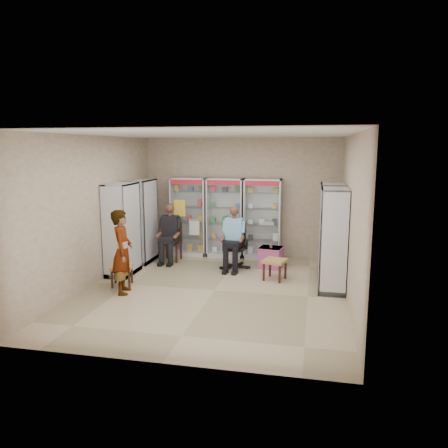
% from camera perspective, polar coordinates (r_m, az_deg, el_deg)
% --- Properties ---
extents(floor, '(6.00, 6.00, 0.00)m').
position_cam_1_polar(floor, '(8.65, -1.23, -8.65)').
color(floor, tan).
rests_on(floor, ground).
extents(room_shell, '(5.02, 6.02, 3.01)m').
position_cam_1_polar(room_shell, '(8.23, -1.28, 4.45)').
color(room_shell, '#C0A98E').
rests_on(room_shell, ground).
extents(cabinet_back_left, '(0.90, 0.50, 2.00)m').
position_cam_1_polar(cabinet_back_left, '(11.30, -4.54, 0.98)').
color(cabinet_back_left, '#B7BABF').
rests_on(cabinet_back_left, floor).
extents(cabinet_back_mid, '(0.90, 0.50, 2.00)m').
position_cam_1_polar(cabinet_back_mid, '(11.08, 0.18, 0.83)').
color(cabinet_back_mid, '#ADAEB4').
rests_on(cabinet_back_mid, floor).
extents(cabinet_back_right, '(0.90, 0.50, 2.00)m').
position_cam_1_polar(cabinet_back_right, '(10.93, 5.07, 0.66)').
color(cabinet_back_right, '#B4B6BC').
rests_on(cabinet_back_right, floor).
extents(cabinet_right_far, '(0.90, 0.50, 2.00)m').
position_cam_1_polar(cabinet_right_far, '(9.75, 13.82, -0.73)').
color(cabinet_right_far, '#B3B6BA').
rests_on(cabinet_right_far, floor).
extents(cabinet_right_near, '(0.90, 0.50, 2.00)m').
position_cam_1_polar(cabinet_right_near, '(8.67, 14.04, -2.05)').
color(cabinet_right_near, silver).
rests_on(cabinet_right_near, floor).
extents(cabinet_left_far, '(0.90, 0.50, 2.00)m').
position_cam_1_polar(cabinet_left_far, '(10.75, -10.70, 0.37)').
color(cabinet_left_far, '#A6A8AD').
rests_on(cabinet_left_far, floor).
extents(cabinet_left_near, '(0.90, 0.50, 2.00)m').
position_cam_1_polar(cabinet_left_near, '(9.76, -13.17, -0.69)').
color(cabinet_left_near, '#A6A8AD').
rests_on(cabinet_left_near, floor).
extents(wooden_chair, '(0.42, 0.42, 0.94)m').
position_cam_1_polar(wooden_chair, '(10.79, -6.87, -2.35)').
color(wooden_chair, black).
rests_on(wooden_chair, floor).
extents(seated_customer, '(0.44, 0.60, 1.34)m').
position_cam_1_polar(seated_customer, '(10.71, -6.97, -1.36)').
color(seated_customer, black).
rests_on(seated_customer, floor).
extents(office_chair, '(0.61, 0.61, 1.07)m').
position_cam_1_polar(office_chair, '(10.04, 1.40, -2.83)').
color(office_chair, black).
rests_on(office_chair, floor).
extents(seated_shopkeeper, '(0.47, 0.64, 1.37)m').
position_cam_1_polar(seated_shopkeeper, '(9.96, 1.35, -2.07)').
color(seated_shopkeeper, '#67A7CC').
rests_on(seated_shopkeeper, floor).
extents(pink_trunk, '(0.56, 0.55, 0.48)m').
position_cam_1_polar(pink_trunk, '(10.23, 6.12, -4.35)').
color(pink_trunk, '#A64289').
rests_on(pink_trunk, floor).
extents(tea_glass, '(0.07, 0.07, 0.11)m').
position_cam_1_polar(tea_glass, '(10.11, 6.17, -2.80)').
color(tea_glass, '#572507').
rests_on(tea_glass, pink_trunk).
extents(woven_stool_a, '(0.55, 0.55, 0.44)m').
position_cam_1_polar(woven_stool_a, '(9.31, 6.64, -5.93)').
color(woven_stool_a, '#A58946').
rests_on(woven_stool_a, floor).
extents(woven_stool_b, '(0.52, 0.52, 0.42)m').
position_cam_1_polar(woven_stool_b, '(9.11, -13.18, -6.56)').
color(woven_stool_b, '#AA7547').
rests_on(woven_stool_b, floor).
extents(standing_man, '(0.53, 0.67, 1.61)m').
position_cam_1_polar(standing_man, '(8.51, -13.13, -3.57)').
color(standing_man, gray).
rests_on(standing_man, floor).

